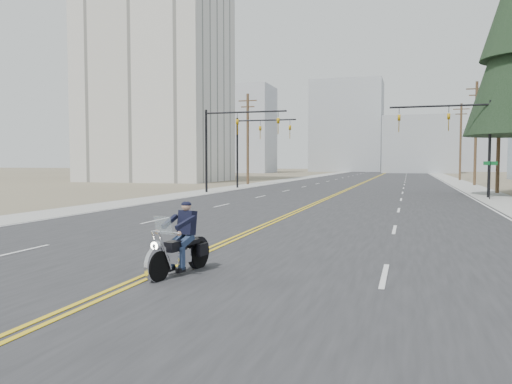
% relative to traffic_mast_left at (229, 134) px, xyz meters
% --- Properties ---
extents(ground_plane, '(400.00, 400.00, 0.00)m').
position_rel_traffic_mast_left_xyz_m(ground_plane, '(8.98, -32.00, -4.94)').
color(ground_plane, '#776D56').
rests_on(ground_plane, ground).
extents(road, '(20.00, 200.00, 0.01)m').
position_rel_traffic_mast_left_xyz_m(road, '(8.98, 38.00, -4.93)').
color(road, '#303033').
rests_on(road, ground).
extents(sidewalk_left, '(3.00, 200.00, 0.01)m').
position_rel_traffic_mast_left_xyz_m(sidewalk_left, '(-2.52, 38.00, -4.93)').
color(sidewalk_left, '#A5A5A0').
rests_on(sidewalk_left, ground).
extents(sidewalk_right, '(3.00, 200.00, 0.01)m').
position_rel_traffic_mast_left_xyz_m(sidewalk_right, '(20.48, 38.00, -4.93)').
color(sidewalk_right, '#A5A5A0').
rests_on(sidewalk_right, ground).
extents(traffic_mast_left, '(7.10, 0.26, 7.00)m').
position_rel_traffic_mast_left_xyz_m(traffic_mast_left, '(0.00, 0.00, 0.00)').
color(traffic_mast_left, black).
rests_on(traffic_mast_left, ground).
extents(traffic_mast_right, '(7.10, 0.26, 7.00)m').
position_rel_traffic_mast_left_xyz_m(traffic_mast_right, '(17.95, 0.00, 0.00)').
color(traffic_mast_right, black).
rests_on(traffic_mast_right, ground).
extents(traffic_mast_far, '(6.10, 0.26, 7.00)m').
position_rel_traffic_mast_left_xyz_m(traffic_mast_far, '(-0.33, 8.00, -0.06)').
color(traffic_mast_far, black).
rests_on(traffic_mast_far, ground).
extents(street_sign, '(0.90, 0.06, 2.62)m').
position_rel_traffic_mast_left_xyz_m(street_sign, '(19.78, -2.00, -3.13)').
color(street_sign, black).
rests_on(street_sign, ground).
extents(utility_pole_c, '(2.20, 0.30, 11.00)m').
position_rel_traffic_mast_left_xyz_m(utility_pole_c, '(21.48, 6.00, 0.79)').
color(utility_pole_c, brown).
rests_on(utility_pole_c, ground).
extents(utility_pole_d, '(2.20, 0.30, 11.50)m').
position_rel_traffic_mast_left_xyz_m(utility_pole_d, '(21.48, 21.00, 1.05)').
color(utility_pole_d, brown).
rests_on(utility_pole_d, ground).
extents(utility_pole_e, '(2.20, 0.30, 11.00)m').
position_rel_traffic_mast_left_xyz_m(utility_pole_e, '(21.48, 38.00, 0.79)').
color(utility_pole_e, brown).
rests_on(utility_pole_e, ground).
extents(utility_pole_left, '(2.20, 0.30, 10.50)m').
position_rel_traffic_mast_left_xyz_m(utility_pole_left, '(-3.52, 16.00, 0.54)').
color(utility_pole_left, brown).
rests_on(utility_pole_left, ground).
extents(apartment_block, '(18.00, 14.00, 30.00)m').
position_rel_traffic_mast_left_xyz_m(apartment_block, '(-19.02, 23.00, 10.06)').
color(apartment_block, silver).
rests_on(apartment_block, ground).
extents(haze_bldg_a, '(14.00, 12.00, 22.00)m').
position_rel_traffic_mast_left_xyz_m(haze_bldg_a, '(-26.02, 83.00, 6.06)').
color(haze_bldg_a, '#B7BCC6').
rests_on(haze_bldg_a, ground).
extents(haze_bldg_b, '(18.00, 14.00, 14.00)m').
position_rel_traffic_mast_left_xyz_m(haze_bldg_b, '(16.98, 93.00, 2.06)').
color(haze_bldg_b, '#ADB2B7').
rests_on(haze_bldg_b, ground).
extents(haze_bldg_d, '(20.00, 15.00, 26.00)m').
position_rel_traffic_mast_left_xyz_m(haze_bldg_d, '(-3.02, 108.00, 8.06)').
color(haze_bldg_d, '#ADB2B7').
rests_on(haze_bldg_d, ground).
extents(haze_bldg_e, '(14.00, 14.00, 12.00)m').
position_rel_traffic_mast_left_xyz_m(haze_bldg_e, '(33.98, 118.00, 1.06)').
color(haze_bldg_e, '#B7BCC6').
rests_on(haze_bldg_e, ground).
extents(haze_bldg_f, '(12.00, 12.00, 16.00)m').
position_rel_traffic_mast_left_xyz_m(haze_bldg_f, '(-41.02, 98.00, 3.06)').
color(haze_bldg_f, '#ADB2B7').
rests_on(haze_bldg_f, ground).
extents(motorcyclist, '(1.29, 2.25, 1.65)m').
position_rel_traffic_mast_left_xyz_m(motorcyclist, '(9.54, -29.15, -4.11)').
color(motorcyclist, black).
rests_on(motorcyclist, ground).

